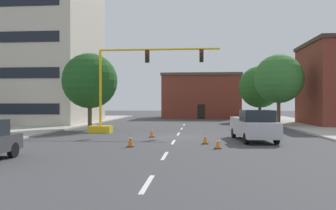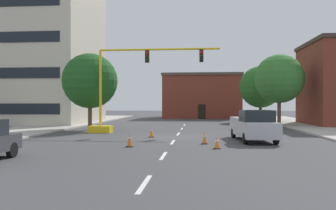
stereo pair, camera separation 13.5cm
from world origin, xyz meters
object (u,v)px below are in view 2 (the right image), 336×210
(tree_left_near, at_px, (90,81))
(traffic_cone_roadside_d, at_px, (217,143))
(traffic_cone_roadside_b, at_px, (151,132))
(traffic_cone_roadside_c, at_px, (129,140))
(tree_right_far, at_px, (261,87))
(tree_right_mid, at_px, (279,79))
(traffic_cone_roadside_a, at_px, (205,138))
(traffic_signal_gantry, at_px, (118,104))
(pickup_truck_silver, at_px, (253,126))

(tree_left_near, bearing_deg, traffic_cone_roadside_d, -47.04)
(traffic_cone_roadside_b, distance_m, traffic_cone_roadside_d, 7.18)
(traffic_cone_roadside_c, bearing_deg, tree_right_far, 65.81)
(tree_right_mid, bearing_deg, traffic_cone_roadside_d, -112.20)
(traffic_cone_roadside_a, distance_m, traffic_cone_roadside_b, 5.21)
(traffic_signal_gantry, xyz_separation_m, tree_right_mid, (14.78, 8.54, 2.56))
(traffic_cone_roadside_c, distance_m, traffic_cone_roadside_d, 4.80)
(tree_left_near, distance_m, tree_right_mid, 18.92)
(traffic_cone_roadside_b, bearing_deg, pickup_truck_silver, -14.58)
(traffic_signal_gantry, relative_size, tree_right_mid, 1.43)
(tree_left_near, xyz_separation_m, traffic_cone_roadside_b, (6.35, -5.74, -4.03))
(tree_left_near, height_order, tree_right_far, tree_right_far)
(traffic_signal_gantry, xyz_separation_m, traffic_cone_roadside_c, (2.79, -8.78, -1.95))
(traffic_signal_gantry, height_order, traffic_cone_roadside_a, traffic_signal_gantry)
(tree_right_mid, bearing_deg, tree_right_far, 92.66)
(tree_left_near, height_order, traffic_cone_roadside_c, tree_left_near)
(tree_right_far, relative_size, pickup_truck_silver, 1.28)
(traffic_cone_roadside_c, bearing_deg, traffic_cone_roadside_a, 22.61)
(pickup_truck_silver, bearing_deg, traffic_cone_roadside_c, -153.50)
(traffic_cone_roadside_d, bearing_deg, tree_right_far, 75.41)
(traffic_cone_roadside_a, xyz_separation_m, traffic_cone_roadside_d, (0.63, -2.06, -0.02))
(tree_right_mid, xyz_separation_m, traffic_cone_roadside_d, (-7.20, -17.64, -4.57))
(pickup_truck_silver, relative_size, traffic_cone_roadside_d, 8.46)
(tree_right_mid, bearing_deg, tree_left_near, -160.94)
(tree_left_near, relative_size, traffic_cone_roadside_a, 9.94)
(tree_right_far, bearing_deg, traffic_cone_roadside_c, -114.19)
(traffic_cone_roadside_a, bearing_deg, tree_right_mid, 63.33)
(traffic_cone_roadside_a, xyz_separation_m, traffic_cone_roadside_b, (-3.70, 3.67, 0.02))
(pickup_truck_silver, distance_m, traffic_cone_roadside_b, 7.08)
(traffic_cone_roadside_b, xyz_separation_m, traffic_cone_roadside_d, (4.33, -5.73, -0.04))
(tree_left_near, height_order, pickup_truck_silver, tree_left_near)
(tree_left_near, relative_size, traffic_cone_roadside_c, 8.83)
(traffic_cone_roadside_a, height_order, traffic_cone_roadside_c, traffic_cone_roadside_c)
(traffic_signal_gantry, distance_m, traffic_cone_roadside_d, 12.01)
(pickup_truck_silver, height_order, traffic_cone_roadside_a, pickup_truck_silver)
(tree_left_near, relative_size, pickup_truck_silver, 1.23)
(traffic_cone_roadside_a, bearing_deg, traffic_cone_roadside_d, -73.00)
(traffic_cone_roadside_a, bearing_deg, traffic_cone_roadside_b, 135.19)
(traffic_cone_roadside_b, bearing_deg, traffic_cone_roadside_d, -52.95)
(tree_left_near, distance_m, traffic_cone_roadside_d, 16.19)
(tree_right_mid, relative_size, traffic_cone_roadside_c, 9.53)
(traffic_signal_gantry, bearing_deg, tree_left_near, 142.64)
(tree_right_mid, bearing_deg, traffic_cone_roadside_b, -134.06)
(traffic_cone_roadside_b, height_order, traffic_cone_roadside_d, traffic_cone_roadside_b)
(tree_right_far, distance_m, traffic_cone_roadside_b, 23.60)
(tree_right_far, bearing_deg, traffic_signal_gantry, -130.19)
(traffic_cone_roadside_b, bearing_deg, tree_left_near, 137.92)
(traffic_cone_roadside_b, bearing_deg, tree_right_far, 61.38)
(traffic_cone_roadside_a, relative_size, traffic_cone_roadside_c, 0.89)
(traffic_signal_gantry, bearing_deg, traffic_cone_roadside_a, -45.38)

